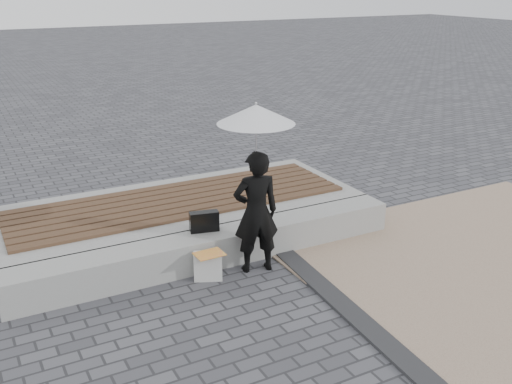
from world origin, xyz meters
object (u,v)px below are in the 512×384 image
seating_ledge (214,248)px  handbag (204,221)px  parasol (256,114)px  woman (256,212)px  canvas_tote (208,266)px

seating_ledge → handbag: handbag is taller
parasol → handbag: bearing=130.7°
woman → parasol: parasol is taller
seating_ledge → woman: bearing=-48.4°
seating_ledge → parasol: 1.80m
woman → canvas_tote: woman is taller
seating_ledge → parasol: (0.36, -0.41, 1.72)m
parasol → canvas_tote: bearing=176.4°
seating_ledge → parasol: parasol is taller
parasol → woman: bearing=0.0°
woman → handbag: size_ratio=4.20×
woman → parasol: 1.17m
seating_ledge → woman: (0.36, -0.41, 0.55)m
seating_ledge → handbag: 0.35m
canvas_tote → handbag: bearing=94.0°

